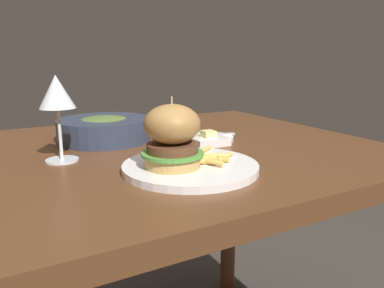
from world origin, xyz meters
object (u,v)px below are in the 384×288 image
(burger_sandwich, at_px, (172,136))
(table_knife, at_px, (190,136))
(wine_glass, at_px, (57,96))
(soup_bowl, at_px, (104,129))
(main_plate, at_px, (190,167))
(butter_dish, at_px, (208,140))
(bread_plate, at_px, (208,138))

(burger_sandwich, height_order, table_knife, burger_sandwich)
(wine_glass, relative_size, soup_bowl, 0.75)
(main_plate, distance_m, table_knife, 0.25)
(wine_glass, relative_size, butter_dish, 2.02)
(butter_dish, height_order, soup_bowl, soup_bowl)
(main_plate, distance_m, wine_glass, 0.31)
(burger_sandwich, xyz_separation_m, soup_bowl, (-0.03, 0.34, -0.04))
(bread_plate, height_order, soup_bowl, soup_bowl)
(burger_sandwich, xyz_separation_m, bread_plate, (0.21, 0.21, -0.07))
(soup_bowl, bearing_deg, burger_sandwich, -84.95)
(main_plate, relative_size, bread_plate, 1.95)
(wine_glass, bearing_deg, butter_dish, -3.85)
(butter_dish, bearing_deg, burger_sandwich, -137.03)
(main_plate, bearing_deg, bread_plate, 51.68)
(bread_plate, distance_m, table_knife, 0.05)
(butter_dish, bearing_deg, bread_plate, 59.77)
(main_plate, xyz_separation_m, burger_sandwich, (-0.04, -0.00, 0.07))
(bread_plate, bearing_deg, table_knife, 169.97)
(main_plate, bearing_deg, wine_glass, 137.10)
(butter_dish, bearing_deg, wine_glass, 176.15)
(butter_dish, relative_size, soup_bowl, 0.37)
(main_plate, distance_m, butter_dish, 0.22)
(burger_sandwich, height_order, soup_bowl, burger_sandwich)
(burger_sandwich, distance_m, wine_glass, 0.26)
(burger_sandwich, bearing_deg, table_knife, 54.75)
(burger_sandwich, relative_size, wine_glass, 0.73)
(main_plate, height_order, butter_dish, butter_dish)
(wine_glass, xyz_separation_m, soup_bowl, (0.13, 0.15, -0.11))
(wine_glass, bearing_deg, burger_sandwich, -49.02)
(wine_glass, bearing_deg, table_knife, 5.53)
(soup_bowl, bearing_deg, butter_dish, -39.76)
(table_knife, bearing_deg, burger_sandwich, -125.25)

